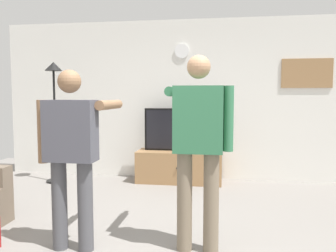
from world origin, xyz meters
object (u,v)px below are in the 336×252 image
object	(u,v)px
wall_clock	(182,51)
floor_lamp	(54,97)
person_standing_nearer_lamp	(72,148)
person_standing_nearer_couch	(198,140)
tv_stand	(179,167)
framed_picture	(307,73)
television	(180,130)

from	to	relation	value
wall_clock	floor_lamp	world-z (taller)	wall_clock
person_standing_nearer_lamp	person_standing_nearer_couch	distance (m)	1.16
tv_stand	framed_picture	world-z (taller)	framed_picture
framed_picture	floor_lamp	xyz separation A→B (m)	(-4.03, -0.60, -0.38)
wall_clock	floor_lamp	size ratio (longest dim) A/B	0.12
television	person_standing_nearer_couch	size ratio (longest dim) A/B	0.66
wall_clock	person_standing_nearer_couch	size ratio (longest dim) A/B	0.14
television	framed_picture	world-z (taller)	framed_picture
floor_lamp	person_standing_nearer_couch	bearing A→B (deg)	-41.67
floor_lamp	framed_picture	bearing A→B (deg)	8.50
tv_stand	floor_lamp	xyz separation A→B (m)	(-2.01, -0.31, 1.15)
wall_clock	framed_picture	size ratio (longest dim) A/B	0.31
wall_clock	framed_picture	world-z (taller)	wall_clock
person_standing_nearer_lamp	person_standing_nearer_couch	size ratio (longest dim) A/B	0.93
framed_picture	floor_lamp	bearing A→B (deg)	-171.50
television	floor_lamp	distance (m)	2.11
television	person_standing_nearer_lamp	distance (m)	2.81
television	person_standing_nearer_couch	world-z (taller)	person_standing_nearer_couch
television	wall_clock	xyz separation A→B (m)	(0.00, 0.24, 1.31)
framed_picture	person_standing_nearer_lamp	bearing A→B (deg)	-131.89
tv_stand	framed_picture	bearing A→B (deg)	8.31
tv_stand	person_standing_nearer_couch	bearing A→B (deg)	-79.06
tv_stand	framed_picture	xyz separation A→B (m)	(2.02, 0.30, 1.52)
wall_clock	floor_lamp	distance (m)	2.24
tv_stand	person_standing_nearer_lamp	size ratio (longest dim) A/B	0.84
television	framed_picture	size ratio (longest dim) A/B	1.48
person_standing_nearer_lamp	floor_lamp	bearing A→B (deg)	119.77
person_standing_nearer_couch	floor_lamp	bearing A→B (deg)	138.33
wall_clock	person_standing_nearer_couch	xyz separation A→B (m)	(0.49, -2.83, -1.15)
framed_picture	person_standing_nearer_couch	world-z (taller)	framed_picture
person_standing_nearer_couch	framed_picture	bearing A→B (deg)	61.61
television	person_standing_nearer_couch	distance (m)	2.63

